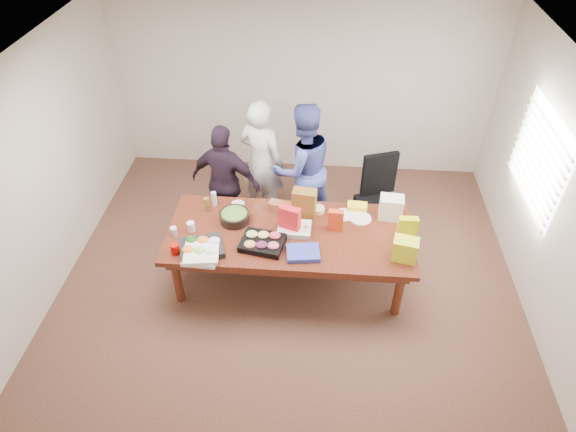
# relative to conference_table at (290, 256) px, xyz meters

# --- Properties ---
(floor) EXTENTS (5.50, 5.00, 0.02)m
(floor) POSITION_rel_conference_table_xyz_m (0.00, 0.00, -0.39)
(floor) COLOR #47301E
(floor) RESTS_ON ground
(ceiling) EXTENTS (5.50, 5.00, 0.02)m
(ceiling) POSITION_rel_conference_table_xyz_m (0.00, 0.00, 2.33)
(ceiling) COLOR white
(ceiling) RESTS_ON wall_back
(wall_back) EXTENTS (5.50, 0.04, 2.70)m
(wall_back) POSITION_rel_conference_table_xyz_m (0.00, 2.50, 0.98)
(wall_back) COLOR beige
(wall_back) RESTS_ON floor
(wall_front) EXTENTS (5.50, 0.04, 2.70)m
(wall_front) POSITION_rel_conference_table_xyz_m (0.00, -2.50, 0.98)
(wall_front) COLOR beige
(wall_front) RESTS_ON floor
(wall_left) EXTENTS (0.04, 5.00, 2.70)m
(wall_left) POSITION_rel_conference_table_xyz_m (-2.75, 0.00, 0.98)
(wall_left) COLOR beige
(wall_left) RESTS_ON floor
(wall_right) EXTENTS (0.04, 5.00, 2.70)m
(wall_right) POSITION_rel_conference_table_xyz_m (2.75, 0.00, 0.98)
(wall_right) COLOR beige
(wall_right) RESTS_ON floor
(window_panel) EXTENTS (0.03, 1.40, 1.10)m
(window_panel) POSITION_rel_conference_table_xyz_m (2.72, 0.60, 1.12)
(window_panel) COLOR white
(window_panel) RESTS_ON wall_right
(window_blinds) EXTENTS (0.04, 1.36, 1.00)m
(window_blinds) POSITION_rel_conference_table_xyz_m (2.68, 0.60, 1.12)
(window_blinds) COLOR beige
(window_blinds) RESTS_ON wall_right
(conference_table) EXTENTS (2.80, 1.20, 0.75)m
(conference_table) POSITION_rel_conference_table_xyz_m (0.00, 0.00, 0.00)
(conference_table) COLOR #4C1C0F
(conference_table) RESTS_ON floor
(office_chair) EXTENTS (0.71, 0.71, 1.10)m
(office_chair) POSITION_rel_conference_table_xyz_m (1.08, 0.90, 0.17)
(office_chair) COLOR black
(office_chair) RESTS_ON floor
(person_center) EXTENTS (0.75, 0.64, 1.76)m
(person_center) POSITION_rel_conference_table_xyz_m (-0.46, 1.22, 0.50)
(person_center) COLOR silver
(person_center) RESTS_ON floor
(person_right) EXTENTS (1.08, 1.00, 1.79)m
(person_right) POSITION_rel_conference_table_xyz_m (0.08, 1.09, 0.52)
(person_right) COLOR #424E9E
(person_right) RESTS_ON floor
(person_left) EXTENTS (1.00, 0.60, 1.59)m
(person_left) POSITION_rel_conference_table_xyz_m (-0.88, 0.85, 0.42)
(person_left) COLOR black
(person_left) RESTS_ON floor
(veggie_tray) EXTENTS (0.56, 0.50, 0.07)m
(veggie_tray) POSITION_rel_conference_table_xyz_m (-0.94, -0.37, 0.41)
(veggie_tray) COLOR black
(veggie_tray) RESTS_ON conference_table
(fruit_tray) EXTENTS (0.52, 0.44, 0.07)m
(fruit_tray) POSITION_rel_conference_table_xyz_m (-0.28, -0.24, 0.41)
(fruit_tray) COLOR black
(fruit_tray) RESTS_ON conference_table
(sheet_cake) EXTENTS (0.38, 0.29, 0.07)m
(sheet_cake) POSITION_rel_conference_table_xyz_m (0.05, 0.03, 0.41)
(sheet_cake) COLOR silver
(sheet_cake) RESTS_ON conference_table
(salad_bowl) EXTENTS (0.38, 0.38, 0.11)m
(salad_bowl) POSITION_rel_conference_table_xyz_m (-0.66, 0.16, 0.43)
(salad_bowl) COLOR black
(salad_bowl) RESTS_ON conference_table
(chip_bag_blue) EXTENTS (0.39, 0.31, 0.05)m
(chip_bag_blue) POSITION_rel_conference_table_xyz_m (0.17, -0.35, 0.40)
(chip_bag_blue) COLOR #2E40B2
(chip_bag_blue) RESTS_ON conference_table
(chip_bag_red) EXTENTS (0.26, 0.17, 0.34)m
(chip_bag_red) POSITION_rel_conference_table_xyz_m (-0.00, 0.02, 0.55)
(chip_bag_red) COLOR red
(chip_bag_red) RESTS_ON conference_table
(chip_bag_yellow) EXTENTS (0.22, 0.09, 0.32)m
(chip_bag_yellow) POSITION_rel_conference_table_xyz_m (1.30, -0.03, 0.53)
(chip_bag_yellow) COLOR #C7D30A
(chip_bag_yellow) RESTS_ON conference_table
(chip_bag_orange) EXTENTS (0.18, 0.09, 0.27)m
(chip_bag_orange) POSITION_rel_conference_table_xyz_m (0.52, 0.10, 0.51)
(chip_bag_orange) COLOR red
(chip_bag_orange) RESTS_ON conference_table
(mayo_jar) EXTENTS (0.11, 0.11, 0.14)m
(mayo_jar) POSITION_rel_conference_table_xyz_m (0.11, 0.39, 0.44)
(mayo_jar) COLOR white
(mayo_jar) RESTS_ON conference_table
(mustard_bottle) EXTENTS (0.06, 0.06, 0.17)m
(mustard_bottle) POSITION_rel_conference_table_xyz_m (0.07, 0.34, 0.46)
(mustard_bottle) COLOR yellow
(mustard_bottle) RESTS_ON conference_table
(dressing_bottle) EXTENTS (0.07, 0.07, 0.19)m
(dressing_bottle) POSITION_rel_conference_table_xyz_m (-1.01, 0.31, 0.47)
(dressing_bottle) COLOR brown
(dressing_bottle) RESTS_ON conference_table
(ranch_bottle) EXTENTS (0.08, 0.08, 0.19)m
(ranch_bottle) POSITION_rel_conference_table_xyz_m (-0.95, 0.43, 0.47)
(ranch_bottle) COLOR silver
(ranch_bottle) RESTS_ON conference_table
(banana_bunch) EXTENTS (0.24, 0.15, 0.08)m
(banana_bunch) POSITION_rel_conference_table_xyz_m (0.78, 0.48, 0.41)
(banana_bunch) COLOR yellow
(banana_bunch) RESTS_ON conference_table
(bread_loaf) EXTENTS (0.30, 0.19, 0.11)m
(bread_loaf) POSITION_rel_conference_table_xyz_m (-0.14, 0.39, 0.43)
(bread_loaf) COLOR brown
(bread_loaf) RESTS_ON conference_table
(kraft_bag) EXTENTS (0.29, 0.19, 0.36)m
(kraft_bag) POSITION_rel_conference_table_xyz_m (0.15, 0.32, 0.55)
(kraft_bag) COLOR brown
(kraft_bag) RESTS_ON conference_table
(red_cup) EXTENTS (0.10, 0.10, 0.12)m
(red_cup) POSITION_rel_conference_table_xyz_m (-1.21, -0.43, 0.44)
(red_cup) COLOR #A70800
(red_cup) RESTS_ON conference_table
(clear_cup_a) EXTENTS (0.08, 0.08, 0.11)m
(clear_cup_a) POSITION_rel_conference_table_xyz_m (-1.30, -0.14, 0.43)
(clear_cup_a) COLOR silver
(clear_cup_a) RESTS_ON conference_table
(clear_cup_b) EXTENTS (0.11, 0.11, 0.12)m
(clear_cup_b) POSITION_rel_conference_table_xyz_m (-1.12, -0.06, 0.44)
(clear_cup_b) COLOR white
(clear_cup_b) RESTS_ON conference_table
(pizza_box_lower) EXTENTS (0.38, 0.38, 0.04)m
(pizza_box_lower) POSITION_rel_conference_table_xyz_m (-0.92, -0.46, 0.40)
(pizza_box_lower) COLOR silver
(pizza_box_lower) RESTS_ON conference_table
(pizza_box_upper) EXTENTS (0.42, 0.42, 0.04)m
(pizza_box_upper) POSITION_rel_conference_table_xyz_m (-0.91, -0.46, 0.44)
(pizza_box_upper) COLOR white
(pizza_box_upper) RESTS_ON pizza_box_lower
(plate_a) EXTENTS (0.30, 0.30, 0.01)m
(plate_a) POSITION_rel_conference_table_xyz_m (0.81, 0.30, 0.38)
(plate_a) COLOR white
(plate_a) RESTS_ON conference_table
(plate_b) EXTENTS (0.28, 0.28, 0.01)m
(plate_b) POSITION_rel_conference_table_xyz_m (0.63, 0.36, 0.38)
(plate_b) COLOR white
(plate_b) RESTS_ON conference_table
(dip_bowl_a) EXTENTS (0.19, 0.19, 0.06)m
(dip_bowl_a) POSITION_rel_conference_table_xyz_m (0.31, 0.40, 0.41)
(dip_bowl_a) COLOR beige
(dip_bowl_a) RESTS_ON conference_table
(dip_bowl_b) EXTENTS (0.19, 0.19, 0.06)m
(dip_bowl_b) POSITION_rel_conference_table_xyz_m (-0.66, 0.40, 0.41)
(dip_bowl_b) COLOR beige
(dip_bowl_b) RESTS_ON conference_table
(grocery_bag_white) EXTENTS (0.28, 0.21, 0.29)m
(grocery_bag_white) POSITION_rel_conference_table_xyz_m (1.16, 0.37, 0.52)
(grocery_bag_white) COLOR white
(grocery_bag_white) RESTS_ON conference_table
(grocery_bag_yellow) EXTENTS (0.29, 0.23, 0.26)m
(grocery_bag_yellow) POSITION_rel_conference_table_xyz_m (1.25, -0.32, 0.51)
(grocery_bag_yellow) COLOR #D2E421
(grocery_bag_yellow) RESTS_ON conference_table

